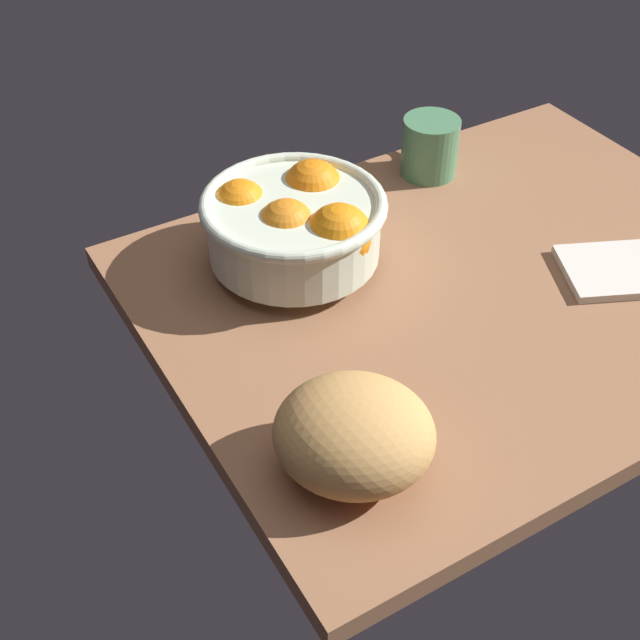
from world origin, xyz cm
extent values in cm
cube|color=#926142|center=(0.00, 0.00, -1.50)|extent=(81.11, 62.99, 3.00)
cylinder|color=silver|center=(18.19, -14.39, 0.93)|extent=(10.08, 10.08, 1.85)
cylinder|color=silver|center=(18.19, -14.39, 5.57)|extent=(21.66, 21.66, 7.43)
torus|color=silver|center=(18.19, -14.39, 9.28)|extent=(23.26, 23.26, 1.60)
sphere|color=orange|center=(20.02, -12.88, 7.23)|extent=(7.38, 7.38, 7.38)
sphere|color=orange|center=(13.10, -18.48, 7.35)|extent=(8.06, 8.06, 8.06)
sphere|color=orange|center=(15.44, -8.08, 7.36)|extent=(8.13, 8.13, 8.13)
sphere|color=orange|center=(22.78, -19.91, 7.19)|extent=(7.18, 7.18, 7.18)
ellipsoid|color=tan|center=(29.35, 17.55, 5.00)|extent=(21.25, 20.97, 10.00)
cube|color=silver|center=(-16.92, 8.44, 0.56)|extent=(18.17, 16.06, 1.13)
cylinder|color=#4D845A|center=(-9.83, -23.93, 4.30)|extent=(8.29, 8.29, 8.61)
torus|color=#4D845A|center=(-10.85, -29.18, 4.30)|extent=(2.32, 6.14, 6.02)
camera|label=1|loc=(59.24, 62.03, 66.99)|focal=47.40mm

